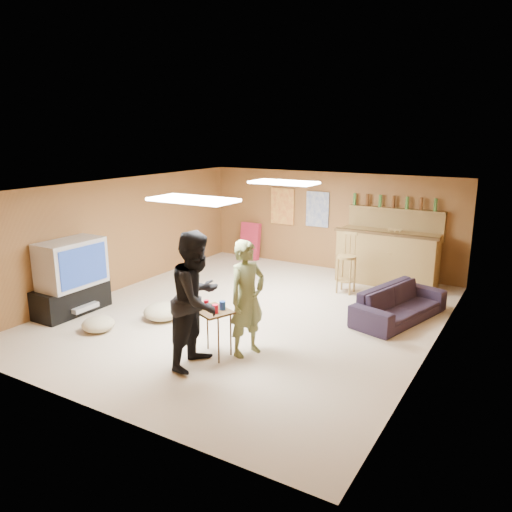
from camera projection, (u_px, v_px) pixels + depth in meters
The scene contains 32 objects.
ground at pixel (250, 314), 8.64m from camera, with size 7.00×7.00×0.00m, color #BDA990.
ceiling at pixel (250, 187), 8.10m from camera, with size 6.00×7.00×0.02m, color silver.
wall_back at pixel (330, 221), 11.29m from camera, with size 6.00×0.02×2.20m, color brown.
wall_front at pixel (84, 318), 5.45m from camera, with size 6.00×0.02×2.20m, color brown.
wall_left at pixel (120, 234), 9.85m from camera, with size 0.02×7.00×2.20m, color brown.
wall_right at pixel (435, 279), 6.89m from camera, with size 0.02×7.00×2.20m, color brown.
tv_stand at pixel (72, 299), 8.67m from camera, with size 0.55×1.30×0.50m, color black.
dvd_box at pixel (81, 306), 8.59m from camera, with size 0.35×0.50×0.08m, color #B2B2B7.
tv_body at pixel (71, 263), 8.48m from camera, with size 0.60×1.10×0.80m, color #B2B2B7.
tv_screen at pixel (84, 266), 8.32m from camera, with size 0.02×0.95×0.65m, color navy.
bar_counter at pixel (387, 258), 10.23m from camera, with size 2.00×0.60×1.10m, color brown.
bar_lip at pixel (385, 234), 9.88m from camera, with size 2.10×0.12×0.05m, color #3A2612.
bar_shelf at pixel (396, 209), 10.37m from camera, with size 2.00×0.18×0.05m, color brown.
bar_backing at pixel (395, 223), 10.46m from camera, with size 2.00×0.14×0.60m, color brown.
poster_left at pixel (282, 206), 11.79m from camera, with size 0.60×0.03×0.85m, color #BF3F26.
poster_right at pixel (317, 209), 11.35m from camera, with size 0.55×0.03×0.80m, color #334C99.
folding_chair_stack at pixel (250, 241), 12.27m from camera, with size 0.50×0.14×0.90m, color #AD2039.
ceiling_panel_front at pixel (193, 200), 6.86m from camera, with size 1.20×0.60×0.04m, color white.
ceiling_panel_back at pixel (284, 182), 9.11m from camera, with size 1.20×0.60×0.04m, color white.
person_olive at pixel (247, 298), 6.94m from camera, with size 0.60×0.40×1.65m, color #646B3E.
person_black at pixel (197, 299), 6.59m from camera, with size 0.90×0.70×1.85m, color black.
sofa at pixel (399, 304), 8.35m from camera, with size 1.90×0.74×0.55m, color black.
tray_table at pixel (213, 333), 6.97m from camera, with size 0.53×0.42×0.69m, color #3A2612.
cup_red_near at pixel (206, 304), 6.99m from camera, with size 0.07×0.07×0.10m, color red.
cup_red_far at pixel (215, 309), 6.76m from camera, with size 0.08×0.08×0.11m, color red.
cup_blue at pixel (222, 305), 6.88m from camera, with size 0.09×0.09×0.12m, color #163A9C.
bar_stool_left at pixel (347, 262), 9.65m from camera, with size 0.39×0.39×1.24m, color brown, non-canonical shape.
bar_stool_right at pixel (391, 258), 10.05m from camera, with size 0.38×0.38×1.19m, color brown, non-canonical shape.
cushion_near_tv at pixel (162, 311), 8.38m from camera, with size 0.62×0.62×0.28m, color tan.
cushion_mid at pixel (184, 306), 8.77m from camera, with size 0.41×0.41×0.18m, color tan.
cushion_far at pixel (98, 324), 7.90m from camera, with size 0.51×0.51×0.23m, color tan.
bottle_row at pixel (394, 202), 10.35m from camera, with size 1.76×0.08×0.26m, color #3F7233, non-canonical shape.
Camera 1 is at (4.22, -6.95, 3.10)m, focal length 35.00 mm.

